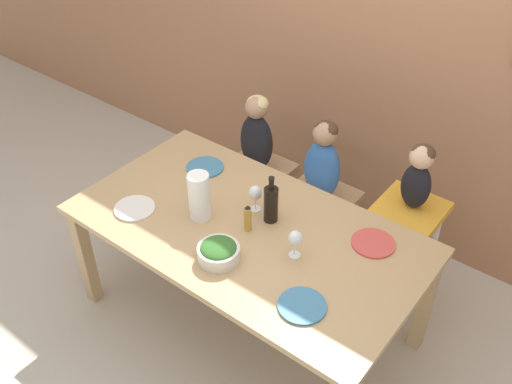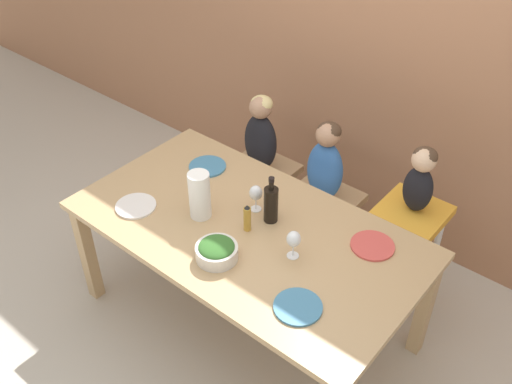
# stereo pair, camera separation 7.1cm
# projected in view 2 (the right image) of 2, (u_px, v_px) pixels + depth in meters

# --- Properties ---
(ground_plane) EXTENTS (14.00, 14.00, 0.00)m
(ground_plane) POSITION_uv_depth(u_px,v_px,m) (248.00, 319.00, 3.37)
(ground_plane) COLOR #BCB2A3
(wall_back) EXTENTS (10.00, 0.09, 2.70)m
(wall_back) POSITION_uv_depth(u_px,v_px,m) (386.00, 36.00, 3.32)
(wall_back) COLOR #9E6B4C
(wall_back) RESTS_ON ground_plane
(dining_table) EXTENTS (1.82, 1.00, 0.73)m
(dining_table) POSITION_uv_depth(u_px,v_px,m) (247.00, 238.00, 2.98)
(dining_table) COLOR tan
(dining_table) RESTS_ON ground_plane
(chair_far_left) EXTENTS (0.42, 0.41, 0.48)m
(chair_far_left) POSITION_uv_depth(u_px,v_px,m) (260.00, 177.00, 3.82)
(chair_far_left) COLOR silver
(chair_far_left) RESTS_ON ground_plane
(chair_far_center) EXTENTS (0.42, 0.41, 0.48)m
(chair_far_center) POSITION_uv_depth(u_px,v_px,m) (322.00, 206.00, 3.57)
(chair_far_center) COLOR silver
(chair_far_center) RESTS_ON ground_plane
(chair_right_highchair) EXTENTS (0.35, 0.35, 0.68)m
(chair_right_highchair) POSITION_uv_depth(u_px,v_px,m) (409.00, 229.00, 3.20)
(chair_right_highchair) COLOR silver
(chair_right_highchair) RESTS_ON ground_plane
(person_child_left) EXTENTS (0.24, 0.15, 0.53)m
(person_child_left) POSITION_uv_depth(u_px,v_px,m) (261.00, 133.00, 3.62)
(person_child_left) COLOR black
(person_child_left) RESTS_ON chair_far_left
(person_child_center) EXTENTS (0.24, 0.15, 0.53)m
(person_child_center) POSITION_uv_depth(u_px,v_px,m) (326.00, 162.00, 3.37)
(person_child_center) COLOR #3366B2
(person_child_center) RESTS_ON chair_far_center
(person_baby_right) EXTENTS (0.16, 0.13, 0.39)m
(person_baby_right) POSITION_uv_depth(u_px,v_px,m) (421.00, 176.00, 2.97)
(person_baby_right) COLOR black
(person_baby_right) RESTS_ON chair_right_highchair
(wine_bottle) EXTENTS (0.08, 0.08, 0.27)m
(wine_bottle) POSITION_uv_depth(u_px,v_px,m) (271.00, 204.00, 2.91)
(wine_bottle) COLOR black
(wine_bottle) RESTS_ON dining_table
(paper_towel_roll) EXTENTS (0.11, 0.11, 0.27)m
(paper_towel_roll) POSITION_uv_depth(u_px,v_px,m) (200.00, 195.00, 2.92)
(paper_towel_roll) COLOR white
(paper_towel_roll) RESTS_ON dining_table
(wine_glass_near) EXTENTS (0.07, 0.07, 0.15)m
(wine_glass_near) POSITION_uv_depth(u_px,v_px,m) (294.00, 240.00, 2.69)
(wine_glass_near) COLOR white
(wine_glass_near) RESTS_ON dining_table
(wine_glass_far) EXTENTS (0.07, 0.07, 0.15)m
(wine_glass_far) POSITION_uv_depth(u_px,v_px,m) (256.00, 193.00, 2.98)
(wine_glass_far) COLOR white
(wine_glass_far) RESTS_ON dining_table
(salad_bowl_large) EXTENTS (0.21, 0.21, 0.10)m
(salad_bowl_large) POSITION_uv_depth(u_px,v_px,m) (217.00, 251.00, 2.72)
(salad_bowl_large) COLOR silver
(salad_bowl_large) RESTS_ON dining_table
(dinner_plate_front_left) EXTENTS (0.22, 0.22, 0.01)m
(dinner_plate_front_left) POSITION_uv_depth(u_px,v_px,m) (136.00, 206.00, 3.05)
(dinner_plate_front_left) COLOR silver
(dinner_plate_front_left) RESTS_ON dining_table
(dinner_plate_back_left) EXTENTS (0.22, 0.22, 0.01)m
(dinner_plate_back_left) POSITION_uv_depth(u_px,v_px,m) (207.00, 166.00, 3.34)
(dinner_plate_back_left) COLOR teal
(dinner_plate_back_left) RESTS_ON dining_table
(dinner_plate_back_right) EXTENTS (0.22, 0.22, 0.01)m
(dinner_plate_back_right) POSITION_uv_depth(u_px,v_px,m) (372.00, 246.00, 2.81)
(dinner_plate_back_right) COLOR #D14C47
(dinner_plate_back_right) RESTS_ON dining_table
(dinner_plate_front_right) EXTENTS (0.22, 0.22, 0.01)m
(dinner_plate_front_right) POSITION_uv_depth(u_px,v_px,m) (298.00, 307.00, 2.50)
(dinner_plate_front_right) COLOR teal
(dinner_plate_front_right) RESTS_ON dining_table
(condiment_bottle_hot_sauce) EXTENTS (0.04, 0.04, 0.16)m
(condiment_bottle_hot_sauce) POSITION_uv_depth(u_px,v_px,m) (247.00, 218.00, 2.87)
(condiment_bottle_hot_sauce) COLOR #BC8E33
(condiment_bottle_hot_sauce) RESTS_ON dining_table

